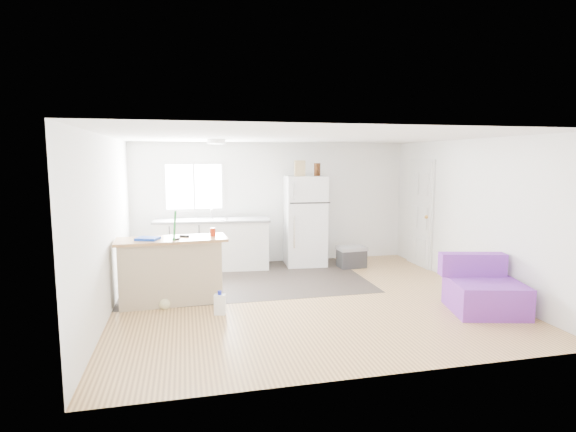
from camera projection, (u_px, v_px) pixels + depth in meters
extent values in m
cube|color=olive|center=(306.00, 299.00, 6.75)|extent=(5.50, 5.00, 0.01)
cube|color=white|center=(306.00, 137.00, 6.44)|extent=(5.50, 5.00, 0.01)
cube|color=white|center=(273.00, 203.00, 9.01)|extent=(5.50, 0.01, 2.40)
cube|color=white|center=(377.00, 255.00, 4.18)|extent=(5.50, 0.01, 2.40)
cube|color=white|center=(107.00, 226.00, 5.98)|extent=(0.01, 5.00, 2.40)
cube|color=white|center=(471.00, 214.00, 7.21)|extent=(0.01, 5.00, 2.40)
cube|color=#302724|center=(246.00, 279.00, 7.80)|extent=(4.05, 2.50, 0.00)
cube|color=white|center=(194.00, 187.00, 8.61)|extent=(1.18, 0.04, 0.98)
cube|color=white|center=(194.00, 187.00, 8.59)|extent=(1.05, 0.01, 0.85)
cube|color=white|center=(194.00, 187.00, 8.59)|extent=(0.03, 0.02, 0.85)
cube|color=white|center=(420.00, 214.00, 8.72)|extent=(0.05, 0.82, 2.03)
cube|color=white|center=(420.00, 214.00, 8.73)|extent=(0.03, 0.92, 2.10)
sphere|color=gold|center=(426.00, 217.00, 8.41)|extent=(0.07, 0.07, 0.07)
cylinder|color=white|center=(216.00, 142.00, 7.34)|extent=(0.30, 0.30, 0.07)
cube|color=white|center=(213.00, 245.00, 8.51)|extent=(2.13, 0.82, 0.91)
cube|color=slate|center=(212.00, 220.00, 8.45)|extent=(2.20, 0.87, 0.04)
cube|color=silver|center=(212.00, 220.00, 8.42)|extent=(0.61, 0.49, 0.06)
cube|color=tan|center=(171.00, 272.00, 6.49)|extent=(1.44, 0.57, 0.91)
cube|color=tan|center=(172.00, 240.00, 6.44)|extent=(1.58, 0.67, 0.04)
cube|color=white|center=(305.00, 221.00, 8.81)|extent=(0.82, 0.78, 1.75)
cube|color=black|center=(310.00, 203.00, 8.41)|extent=(0.77, 0.07, 0.02)
cube|color=silver|center=(294.00, 191.00, 8.31)|extent=(0.03, 0.02, 0.31)
cube|color=silver|center=(294.00, 232.00, 8.40)|extent=(0.03, 0.02, 0.61)
cube|color=#2C2C2E|center=(351.00, 259.00, 8.66)|extent=(0.52, 0.37, 0.34)
cube|color=gray|center=(352.00, 248.00, 8.63)|extent=(0.55, 0.39, 0.07)
cube|color=purple|center=(485.00, 297.00, 6.13)|extent=(1.10, 1.06, 0.43)
cube|color=purple|center=(472.00, 264.00, 6.40)|extent=(0.94, 0.43, 0.32)
cube|color=white|center=(220.00, 304.00, 6.04)|extent=(0.17, 0.14, 0.27)
cylinder|color=#1721A6|center=(220.00, 293.00, 6.02)|extent=(0.06, 0.06, 0.05)
cylinder|color=green|center=(173.00, 257.00, 6.35)|extent=(0.15, 0.35, 1.34)
sphere|color=beige|center=(165.00, 304.00, 6.27)|extent=(0.15, 0.15, 0.15)
cylinder|color=red|center=(213.00, 232.00, 6.61)|extent=(0.08, 0.08, 0.12)
cube|color=#133AB6|center=(148.00, 239.00, 6.30)|extent=(0.36, 0.31, 0.04)
cube|color=black|center=(184.00, 236.00, 6.54)|extent=(0.15, 0.10, 0.03)
cube|color=black|center=(176.00, 239.00, 6.30)|extent=(0.11, 0.07, 0.03)
cube|color=tan|center=(300.00, 168.00, 8.61)|extent=(0.21, 0.12, 0.30)
cylinder|color=#3C1E0B|center=(316.00, 170.00, 8.64)|extent=(0.08, 0.08, 0.25)
cylinder|color=#3C1E0B|center=(319.00, 170.00, 8.71)|extent=(0.08, 0.08, 0.25)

